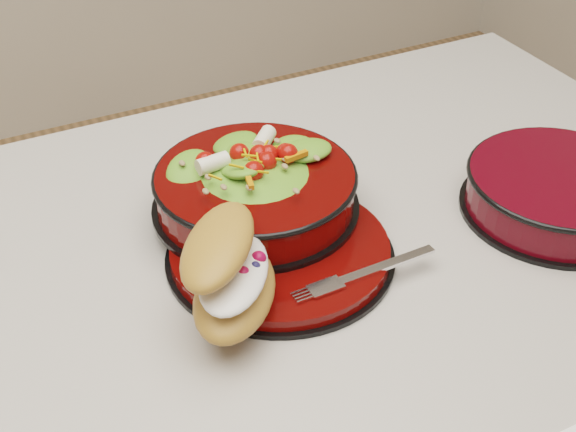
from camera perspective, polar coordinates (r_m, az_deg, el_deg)
name	(u,v)px	position (r m, az deg, el deg)	size (l,w,h in m)	color
dinner_plate	(281,252)	(0.90, -0.50, -2.55)	(0.26, 0.26, 0.02)	black
salad_bowl	(255,182)	(0.93, -2.36, 2.43)	(0.24, 0.24, 0.10)	black
croissant	(231,272)	(0.79, -4.05, -3.99)	(0.15, 0.18, 0.09)	#C0783A
fork	(368,272)	(0.86, 5.73, -3.95)	(0.15, 0.02, 0.00)	silver
extra_bowl	(559,191)	(1.01, 18.70, 1.73)	(0.23, 0.23, 0.05)	black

